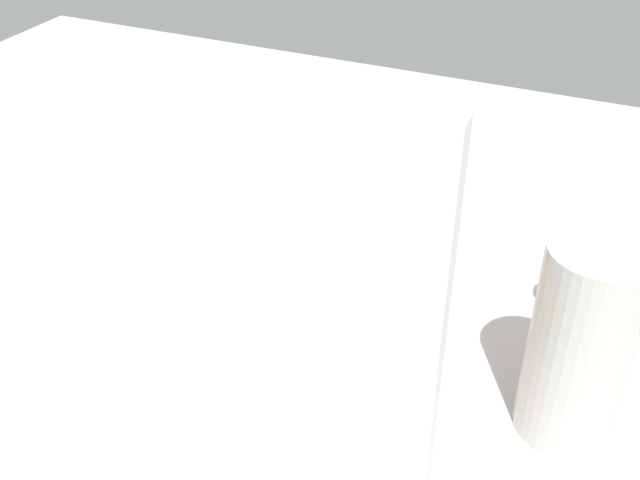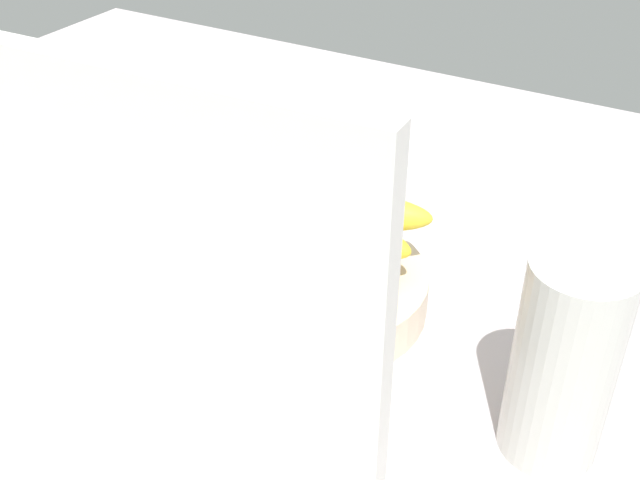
{
  "view_description": "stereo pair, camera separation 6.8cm",
  "coord_description": "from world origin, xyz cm",
  "px_view_note": "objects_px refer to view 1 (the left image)",
  "views": [
    {
      "loc": [
        -27.28,
        57.78,
        52.06
      ],
      "look_at": [
        -0.78,
        -1.88,
        8.5
      ],
      "focal_mm": 43.64,
      "sensor_mm": 36.0,
      "label": 1
    },
    {
      "loc": [
        -33.35,
        54.7,
        52.06
      ],
      "look_at": [
        -0.78,
        -1.88,
        8.5
      ],
      "focal_mm": 43.64,
      "sensor_mm": 36.0,
      "label": 2
    }
  ],
  "objects_px": {
    "orange_center": "(304,218)",
    "thermos_tumbler": "(580,344)",
    "jar_lid": "(566,295)",
    "orange_front_right": "(357,244)",
    "banana_bunch": "(341,225)",
    "fruit_bowl": "(320,289)",
    "cutting_board": "(235,333)",
    "orange_front_left": "(299,258)"
  },
  "relations": [
    {
      "from": "orange_front_right",
      "to": "jar_lid",
      "type": "relative_size",
      "value": 1.29
    },
    {
      "from": "fruit_bowl",
      "to": "orange_front_left",
      "type": "bearing_deg",
      "value": 80.46
    },
    {
      "from": "fruit_bowl",
      "to": "orange_front_left",
      "type": "relative_size",
      "value": 2.86
    },
    {
      "from": "fruit_bowl",
      "to": "jar_lid",
      "type": "xyz_separation_m",
      "value": [
        -0.24,
        -0.12,
        -0.01
      ]
    },
    {
      "from": "banana_bunch",
      "to": "jar_lid",
      "type": "distance_m",
      "value": 0.26
    },
    {
      "from": "orange_center",
      "to": "cutting_board",
      "type": "distance_m",
      "value": 0.31
    },
    {
      "from": "cutting_board",
      "to": "thermos_tumbler",
      "type": "distance_m",
      "value": 0.3
    },
    {
      "from": "banana_bunch",
      "to": "jar_lid",
      "type": "xyz_separation_m",
      "value": [
        -0.23,
        -0.08,
        -0.08
      ]
    },
    {
      "from": "orange_front_left",
      "to": "jar_lid",
      "type": "xyz_separation_m",
      "value": [
        -0.24,
        -0.15,
        -0.08
      ]
    },
    {
      "from": "jar_lid",
      "to": "orange_front_left",
      "type": "bearing_deg",
      "value": 31.94
    },
    {
      "from": "cutting_board",
      "to": "orange_front_left",
      "type": "bearing_deg",
      "value": -77.48
    },
    {
      "from": "orange_front_right",
      "to": "banana_bunch",
      "type": "distance_m",
      "value": 0.04
    },
    {
      "from": "orange_front_right",
      "to": "orange_center",
      "type": "bearing_deg",
      "value": -18.65
    },
    {
      "from": "fruit_bowl",
      "to": "banana_bunch",
      "type": "relative_size",
      "value": 1.24
    },
    {
      "from": "orange_front_left",
      "to": "jar_lid",
      "type": "relative_size",
      "value": 1.29
    },
    {
      "from": "fruit_bowl",
      "to": "orange_front_right",
      "type": "distance_m",
      "value": 0.07
    },
    {
      "from": "orange_front_left",
      "to": "orange_front_right",
      "type": "relative_size",
      "value": 1.0
    },
    {
      "from": "cutting_board",
      "to": "thermos_tumbler",
      "type": "xyz_separation_m",
      "value": [
        -0.21,
        -0.19,
        -0.09
      ]
    },
    {
      "from": "cutting_board",
      "to": "jar_lid",
      "type": "xyz_separation_m",
      "value": [
        -0.19,
        -0.37,
        -0.17
      ]
    },
    {
      "from": "orange_front_left",
      "to": "thermos_tumbler",
      "type": "xyz_separation_m",
      "value": [
        -0.27,
        0.03,
        0.01
      ]
    },
    {
      "from": "thermos_tumbler",
      "to": "jar_lid",
      "type": "relative_size",
      "value": 3.08
    },
    {
      "from": "orange_front_right",
      "to": "orange_center",
      "type": "relative_size",
      "value": 1.0
    },
    {
      "from": "thermos_tumbler",
      "to": "banana_bunch",
      "type": "bearing_deg",
      "value": -21.1
    },
    {
      "from": "fruit_bowl",
      "to": "orange_front_left",
      "type": "xyz_separation_m",
      "value": [
        0.01,
        0.04,
        0.06
      ]
    },
    {
      "from": "fruit_bowl",
      "to": "orange_center",
      "type": "distance_m",
      "value": 0.08
    },
    {
      "from": "jar_lid",
      "to": "fruit_bowl",
      "type": "bearing_deg",
      "value": 25.95
    },
    {
      "from": "cutting_board",
      "to": "jar_lid",
      "type": "height_order",
      "value": "cutting_board"
    },
    {
      "from": "fruit_bowl",
      "to": "jar_lid",
      "type": "relative_size",
      "value": 3.69
    },
    {
      "from": "cutting_board",
      "to": "thermos_tumbler",
      "type": "bearing_deg",
      "value": -140.53
    },
    {
      "from": "cutting_board",
      "to": "jar_lid",
      "type": "bearing_deg",
      "value": -118.76
    },
    {
      "from": "fruit_bowl",
      "to": "orange_front_right",
      "type": "xyz_separation_m",
      "value": [
        -0.04,
        -0.01,
        0.06
      ]
    },
    {
      "from": "jar_lid",
      "to": "thermos_tumbler",
      "type": "bearing_deg",
      "value": 98.15
    },
    {
      "from": "orange_center",
      "to": "banana_bunch",
      "type": "distance_m",
      "value": 0.04
    },
    {
      "from": "jar_lid",
      "to": "cutting_board",
      "type": "bearing_deg",
      "value": 63.3
    },
    {
      "from": "thermos_tumbler",
      "to": "jar_lid",
      "type": "xyz_separation_m",
      "value": [
        0.03,
        -0.18,
        -0.09
      ]
    },
    {
      "from": "fruit_bowl",
      "to": "banana_bunch",
      "type": "xyz_separation_m",
      "value": [
        -0.01,
        -0.03,
        0.06
      ]
    },
    {
      "from": "orange_front_right",
      "to": "cutting_board",
      "type": "xyz_separation_m",
      "value": [
        -0.01,
        0.26,
        0.1
      ]
    },
    {
      "from": "orange_center",
      "to": "thermos_tumbler",
      "type": "height_order",
      "value": "thermos_tumbler"
    },
    {
      "from": "banana_bunch",
      "to": "jar_lid",
      "type": "relative_size",
      "value": 2.98
    },
    {
      "from": "orange_front_right",
      "to": "fruit_bowl",
      "type": "bearing_deg",
      "value": 12.24
    },
    {
      "from": "orange_front_right",
      "to": "thermos_tumbler",
      "type": "bearing_deg",
      "value": 161.76
    },
    {
      "from": "cutting_board",
      "to": "banana_bunch",
      "type": "bearing_deg",
      "value": -83.88
    }
  ]
}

